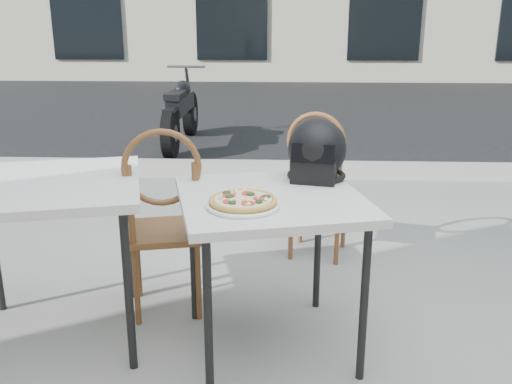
{
  "coord_description": "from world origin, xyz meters",
  "views": [
    {
      "loc": [
        -0.55,
        -2.3,
        1.48
      ],
      "look_at": [
        -0.65,
        -0.08,
        0.79
      ],
      "focal_mm": 40.0,
      "sensor_mm": 36.0,
      "label": 1
    }
  ],
  "objects_px": {
    "helmet": "(317,153)",
    "cafe_chair_main": "(318,178)",
    "cafe_table_side": "(47,197)",
    "plate": "(243,205)",
    "cafe_chair_side": "(164,213)",
    "pizza": "(243,200)",
    "motorcycle": "(181,112)",
    "cafe_table_main": "(271,210)"
  },
  "relations": [
    {
      "from": "pizza",
      "to": "cafe_chair_side",
      "type": "xyz_separation_m",
      "value": [
        -0.42,
        0.44,
        -0.22
      ]
    },
    {
      "from": "pizza",
      "to": "cafe_chair_side",
      "type": "height_order",
      "value": "cafe_chair_side"
    },
    {
      "from": "pizza",
      "to": "cafe_chair_side",
      "type": "bearing_deg",
      "value": 133.73
    },
    {
      "from": "cafe_table_main",
      "to": "plate",
      "type": "height_order",
      "value": "plate"
    },
    {
      "from": "cafe_chair_main",
      "to": "cafe_chair_side",
      "type": "bearing_deg",
      "value": 57.6
    },
    {
      "from": "cafe_chair_side",
      "to": "motorcycle",
      "type": "relative_size",
      "value": 0.55
    },
    {
      "from": "plate",
      "to": "motorcycle",
      "type": "xyz_separation_m",
      "value": [
        -1.03,
        4.41,
        -0.35
      ]
    },
    {
      "from": "helmet",
      "to": "cafe_table_side",
      "type": "height_order",
      "value": "helmet"
    },
    {
      "from": "helmet",
      "to": "cafe_chair_side",
      "type": "distance_m",
      "value": 0.8
    },
    {
      "from": "cafe_chair_side",
      "to": "motorcycle",
      "type": "bearing_deg",
      "value": -93.84
    },
    {
      "from": "helmet",
      "to": "cafe_chair_main",
      "type": "xyz_separation_m",
      "value": [
        0.06,
        0.76,
        -0.34
      ]
    },
    {
      "from": "cafe_chair_main",
      "to": "cafe_chair_side",
      "type": "height_order",
      "value": "cafe_chair_side"
    },
    {
      "from": "pizza",
      "to": "cafe_table_side",
      "type": "bearing_deg",
      "value": 167.23
    },
    {
      "from": "helmet",
      "to": "motorcycle",
      "type": "distance_m",
      "value": 4.22
    },
    {
      "from": "cafe_table_main",
      "to": "cafe_chair_side",
      "type": "xyz_separation_m",
      "value": [
        -0.53,
        0.27,
        -0.12
      ]
    },
    {
      "from": "cafe_table_side",
      "to": "cafe_table_main",
      "type": "bearing_deg",
      "value": -2.17
    },
    {
      "from": "cafe_table_main",
      "to": "motorcycle",
      "type": "distance_m",
      "value": 4.4
    },
    {
      "from": "plate",
      "to": "cafe_table_side",
      "type": "height_order",
      "value": "cafe_table_side"
    },
    {
      "from": "cafe_table_main",
      "to": "motorcycle",
      "type": "xyz_separation_m",
      "value": [
        -1.14,
        4.25,
        -0.28
      ]
    },
    {
      "from": "cafe_table_main",
      "to": "plate",
      "type": "bearing_deg",
      "value": -123.91
    },
    {
      "from": "pizza",
      "to": "cafe_chair_main",
      "type": "height_order",
      "value": "cafe_chair_main"
    },
    {
      "from": "cafe_table_main",
      "to": "cafe_chair_main",
      "type": "bearing_deg",
      "value": 75.63
    },
    {
      "from": "plate",
      "to": "motorcycle",
      "type": "height_order",
      "value": "motorcycle"
    },
    {
      "from": "cafe_table_side",
      "to": "helmet",
      "type": "bearing_deg",
      "value": 11.12
    },
    {
      "from": "helmet",
      "to": "cafe_table_main",
      "type": "bearing_deg",
      "value": -114.71
    },
    {
      "from": "cafe_table_main",
      "to": "helmet",
      "type": "distance_m",
      "value": 0.39
    },
    {
      "from": "cafe_table_main",
      "to": "cafe_chair_main",
      "type": "distance_m",
      "value": 1.08
    },
    {
      "from": "cafe_chair_main",
      "to": "motorcycle",
      "type": "bearing_deg",
      "value": -52.47
    },
    {
      "from": "cafe_table_main",
      "to": "pizza",
      "type": "relative_size",
      "value": 2.95
    },
    {
      "from": "helmet",
      "to": "cafe_table_side",
      "type": "distance_m",
      "value": 1.24
    },
    {
      "from": "cafe_table_main",
      "to": "pizza",
      "type": "bearing_deg",
      "value": -123.92
    },
    {
      "from": "cafe_table_main",
      "to": "motorcycle",
      "type": "height_order",
      "value": "motorcycle"
    },
    {
      "from": "helmet",
      "to": "cafe_table_side",
      "type": "relative_size",
      "value": 0.34
    },
    {
      "from": "plate",
      "to": "cafe_table_side",
      "type": "relative_size",
      "value": 0.4
    },
    {
      "from": "cafe_chair_main",
      "to": "helmet",
      "type": "bearing_deg",
      "value": 99.52
    },
    {
      "from": "helmet",
      "to": "cafe_chair_side",
      "type": "height_order",
      "value": "helmet"
    },
    {
      "from": "motorcycle",
      "to": "cafe_table_main",
      "type": "bearing_deg",
      "value": -74.09
    },
    {
      "from": "cafe_chair_main",
      "to": "pizza",
      "type": "bearing_deg",
      "value": 86.53
    },
    {
      "from": "plate",
      "to": "cafe_chair_side",
      "type": "bearing_deg",
      "value": 133.71
    },
    {
      "from": "pizza",
      "to": "motorcycle",
      "type": "height_order",
      "value": "motorcycle"
    },
    {
      "from": "cafe_table_main",
      "to": "pizza",
      "type": "xyz_separation_m",
      "value": [
        -0.11,
        -0.16,
        0.1
      ]
    },
    {
      "from": "cafe_table_side",
      "to": "plate",
      "type": "bearing_deg",
      "value": -12.79
    }
  ]
}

